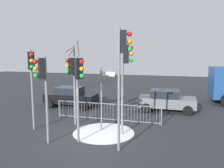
% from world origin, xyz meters
% --- Properties ---
extents(ground_plane, '(60.00, 60.00, 0.00)m').
position_xyz_m(ground_plane, '(0.00, 0.00, 0.00)').
color(ground_plane, '#2D2D33').
extents(traffic_light_foreground_left, '(0.45, 0.48, 4.21)m').
position_xyz_m(traffic_light_foreground_left, '(-3.25, 0.28, 3.09)').
color(traffic_light_foreground_left, slate).
rests_on(traffic_light_foreground_left, ground).
extents(traffic_light_rear_left, '(0.49, 0.44, 3.94)m').
position_xyz_m(traffic_light_rear_left, '(-0.22, -0.68, 2.89)').
color(traffic_light_rear_left, slate).
rests_on(traffic_light_rear_left, ground).
extents(traffic_light_mid_right, '(0.54, 0.38, 5.05)m').
position_xyz_m(traffic_light_mid_right, '(1.79, -0.95, 3.69)').
color(traffic_light_mid_right, slate).
rests_on(traffic_light_mid_right, ground).
extents(traffic_light_rear_right, '(0.47, 0.47, 3.94)m').
position_xyz_m(traffic_light_rear_right, '(-1.72, -1.19, 2.89)').
color(traffic_light_rear_right, slate).
rests_on(traffic_light_rear_right, ground).
extents(traffic_light_foreground_right, '(0.55, 0.38, 4.55)m').
position_xyz_m(traffic_light_foreground_right, '(1.50, 0.95, 3.33)').
color(traffic_light_foreground_right, slate).
rests_on(traffic_light_foreground_right, ground).
extents(traffic_light_mid_left, '(0.45, 0.48, 3.87)m').
position_xyz_m(traffic_light_mid_left, '(-1.65, 1.62, 2.84)').
color(traffic_light_mid_left, slate).
rests_on(traffic_light_mid_left, ground).
extents(direction_sign_post, '(0.79, 0.14, 3.34)m').
position_xyz_m(direction_sign_post, '(0.24, 1.20, 1.86)').
color(direction_sign_post, slate).
rests_on(direction_sign_post, ground).
extents(pedestrian_guard_railing, '(6.39, 0.11, 1.07)m').
position_xyz_m(pedestrian_guard_railing, '(-0.00, 2.85, 0.55)').
color(pedestrian_guard_railing, slate).
rests_on(pedestrian_guard_railing, ground).
extents(car_grey_trailing, '(3.83, 1.98, 1.47)m').
position_xyz_m(car_grey_trailing, '(3.27, 6.22, 0.77)').
color(car_grey_trailing, slate).
rests_on(car_grey_trailing, ground).
extents(car_black_mid, '(3.81, 1.93, 1.47)m').
position_xyz_m(car_black_mid, '(-3.71, 5.68, 0.77)').
color(car_black_mid, black).
rests_on(car_black_mid, ground).
extents(bare_tree_left, '(1.57, 1.32, 5.20)m').
position_xyz_m(bare_tree_left, '(-6.96, 13.46, 2.47)').
color(bare_tree_left, '#473828').
rests_on(bare_tree_left, ground).
extents(snow_patch_kerb, '(3.14, 3.14, 0.01)m').
position_xyz_m(snow_patch_kerb, '(0.41, 0.88, 0.01)').
color(snow_patch_kerb, white).
rests_on(snow_patch_kerb, ground).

